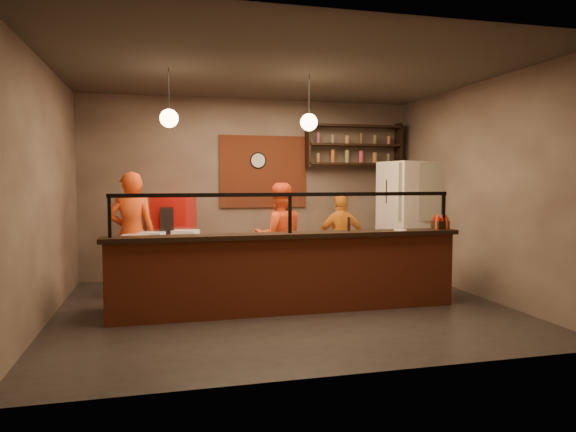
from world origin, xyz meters
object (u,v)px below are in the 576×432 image
object	(u,v)px
cook_mid	(279,237)
condiment_caddy	(440,225)
pizza_dough	(311,239)
fridge	(409,221)
pepper_mill	(349,224)
cook_left	(132,235)
red_cooler	(174,240)
cook_right	(341,239)
wall_clock	(258,161)

from	to	relation	value
cook_mid	condiment_caddy	size ratio (longest dim) A/B	8.34
pizza_dough	condiment_caddy	distance (m)	1.83
cook_mid	fridge	xyz separation A→B (m)	(2.43, 0.37, 0.18)
pepper_mill	fridge	bearing A→B (deg)	43.64
condiment_caddy	cook_left	bearing A→B (deg)	161.01
cook_left	red_cooler	xyz separation A→B (m)	(0.63, 0.94, -0.20)
cook_left	cook_right	bearing A→B (deg)	-173.70
cook_left	pepper_mill	world-z (taller)	cook_left
cook_left	cook_right	size ratio (longest dim) A/B	1.24
red_cooler	fridge	bearing A→B (deg)	9.56
condiment_caddy	red_cooler	bearing A→B (deg)	146.38
fridge	pizza_dough	bearing A→B (deg)	-162.87
fridge	cook_right	bearing A→B (deg)	168.62
cook_mid	pizza_dough	xyz separation A→B (m)	(0.30, -0.77, 0.05)
cook_left	cook_mid	distance (m)	2.23
wall_clock	cook_right	distance (m)	2.09
pepper_mill	cook_right	bearing A→B (deg)	73.23
pepper_mill	pizza_dough	bearing A→B (deg)	124.46
cook_left	condiment_caddy	distance (m)	4.50
wall_clock	condiment_caddy	bearing A→B (deg)	-52.28
pizza_dough	condiment_caddy	size ratio (longest dim) A/B	2.64
cook_right	pizza_dough	size ratio (longest dim) A/B	2.80
wall_clock	condiment_caddy	size ratio (longest dim) A/B	1.47
red_cooler	pepper_mill	size ratio (longest dim) A/B	7.77
pepper_mill	wall_clock	bearing A→B (deg)	105.29
fridge	pizza_dough	world-z (taller)	fridge
wall_clock	pizza_dough	bearing A→B (deg)	-80.33
wall_clock	cook_mid	size ratio (longest dim) A/B	0.18
cook_right	fridge	bearing A→B (deg)	179.16
fridge	condiment_caddy	distance (m)	1.75
fridge	red_cooler	xyz separation A→B (m)	(-4.02, 0.70, -0.30)
pizza_dough	condiment_caddy	world-z (taller)	condiment_caddy
cook_left	red_cooler	bearing A→B (deg)	-121.65
pepper_mill	cook_mid	bearing A→B (deg)	117.01
cook_right	pizza_dough	distance (m)	1.45
condiment_caddy	pepper_mill	xyz separation A→B (m)	(-1.36, 0.02, 0.04)
cook_mid	cook_right	xyz separation A→B (m)	(1.18, 0.38, -0.10)
cook_right	pepper_mill	size ratio (longest dim) A/B	8.00
cook_right	pizza_dough	world-z (taller)	cook_right
wall_clock	cook_right	world-z (taller)	wall_clock
fridge	red_cooler	world-z (taller)	fridge
condiment_caddy	wall_clock	bearing A→B (deg)	127.72
condiment_caddy	pepper_mill	distance (m)	1.36
fridge	wall_clock	bearing A→B (deg)	146.85
cook_left	cook_mid	world-z (taller)	cook_left
cook_left	cook_right	world-z (taller)	cook_left
pizza_dough	cook_left	bearing A→B (deg)	160.25
cook_mid	condiment_caddy	xyz separation A→B (m)	(2.03, -1.33, 0.26)
cook_left	fridge	bearing A→B (deg)	-174.90
wall_clock	pizza_dough	distance (m)	2.49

